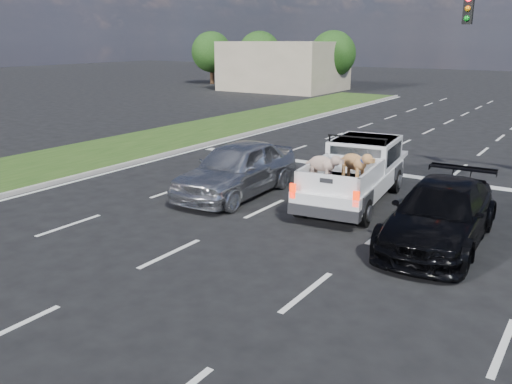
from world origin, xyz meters
TOP-DOWN VIEW (x-y plane):
  - ground at (0.00, 0.00)m, footprint 160.00×160.00m
  - road_markings at (0.00, 6.56)m, footprint 17.75×60.00m
  - grass_median_left at (-11.50, 6.00)m, footprint 5.00×60.00m
  - curb_left at (-9.05, 6.00)m, footprint 0.15×60.00m
  - building_left at (-20.00, 36.00)m, footprint 10.00×8.00m
  - tree_far_a at (-30.00, 38.00)m, footprint 4.20×4.20m
  - tree_far_b at (-24.00, 38.00)m, footprint 4.20×4.20m
  - tree_far_c at (-16.00, 38.00)m, footprint 4.20×4.20m
  - pickup_truck at (0.07, 6.07)m, footprint 2.50×5.42m
  - silver_sedan at (-3.26, 4.76)m, footprint 2.14×4.98m
  - black_coupe at (3.13, 3.98)m, footprint 2.25×5.10m

SIDE VIEW (x-z plane):
  - ground at x=0.00m, z-range 0.00..0.00m
  - road_markings at x=0.00m, z-range 0.00..0.01m
  - grass_median_left at x=-11.50m, z-range 0.00..0.10m
  - curb_left at x=-9.05m, z-range 0.00..0.14m
  - black_coupe at x=3.13m, z-range 0.00..1.46m
  - silver_sedan at x=-3.26m, z-range 0.00..1.67m
  - pickup_truck at x=0.07m, z-range -0.07..1.90m
  - building_left at x=-20.00m, z-range 0.00..4.40m
  - tree_far_a at x=-30.00m, z-range 0.59..5.99m
  - tree_far_b at x=-24.00m, z-range 0.59..5.99m
  - tree_far_c at x=-16.00m, z-range 0.59..5.99m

